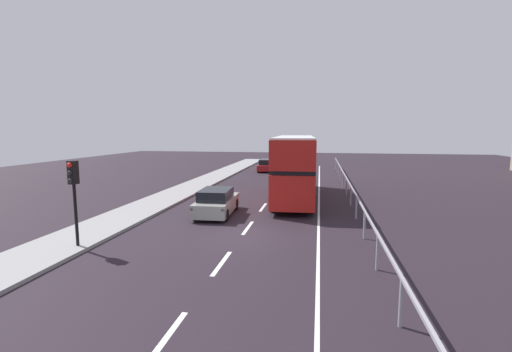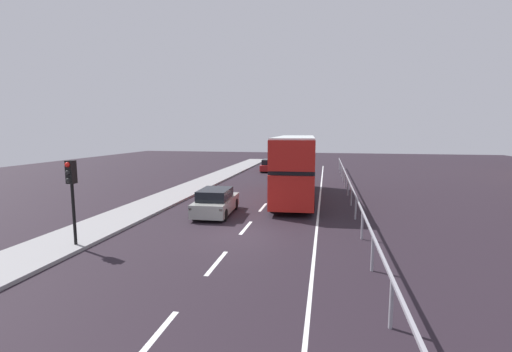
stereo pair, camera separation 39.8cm
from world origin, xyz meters
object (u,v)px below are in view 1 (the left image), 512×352
object	(u,v)px
hatchback_car_near	(216,202)
traffic_signal_pole	(73,182)
sedan_car_ahead	(267,165)
double_decker_bus_red	(295,165)

from	to	relation	value
hatchback_car_near	traffic_signal_pole	world-z (taller)	traffic_signal_pole
hatchback_car_near	traffic_signal_pole	bearing A→B (deg)	-122.78
traffic_signal_pole	sedan_car_ahead	bearing A→B (deg)	83.03
double_decker_bus_red	traffic_signal_pole	size ratio (longest dim) A/B	3.46
hatchback_car_near	sedan_car_ahead	distance (m)	21.39
double_decker_bus_red	traffic_signal_pole	distance (m)	14.28
traffic_signal_pole	double_decker_bus_red	bearing A→B (deg)	57.54
double_decker_bus_red	traffic_signal_pole	bearing A→B (deg)	-125.18
double_decker_bus_red	sedan_car_ahead	bearing A→B (deg)	102.28
double_decker_bus_red	hatchback_car_near	distance (m)	6.95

